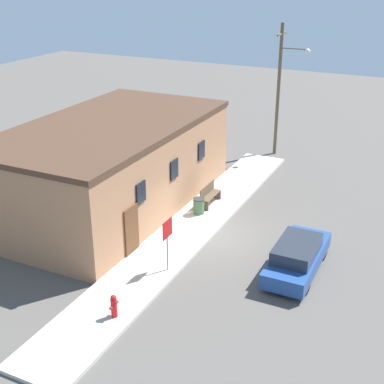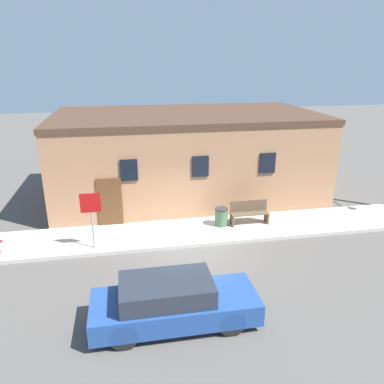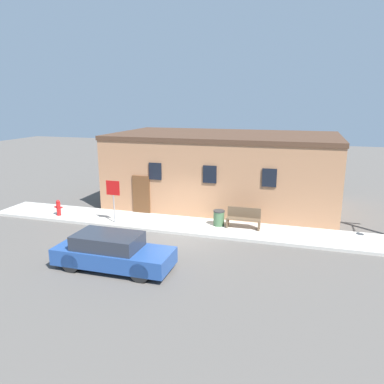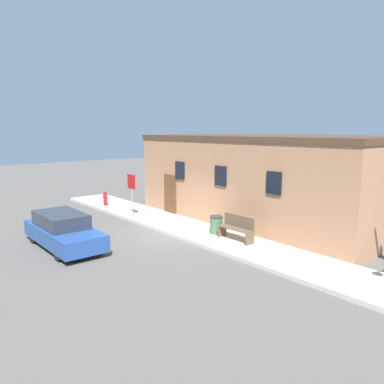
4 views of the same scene
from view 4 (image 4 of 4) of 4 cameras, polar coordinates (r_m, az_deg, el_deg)
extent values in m
plane|color=#56514C|center=(16.49, -3.86, -6.57)|extent=(80.00, 80.00, 0.00)
cube|color=#BCB7AD|center=(17.19, -0.54, -5.63)|extent=(21.46, 2.45, 0.14)
cube|color=#A87551|center=(19.53, 11.74, 1.81)|extent=(12.78, 6.92, 4.03)
cube|color=#4C3323|center=(19.37, 11.96, 8.09)|extent=(12.88, 7.02, 0.24)
cube|color=black|center=(19.13, -1.85, 3.31)|extent=(0.70, 0.08, 0.90)
cube|color=black|center=(16.89, 4.39, 2.47)|extent=(0.70, 0.08, 0.90)
cube|color=black|center=(14.92, 12.40, 1.35)|extent=(0.70, 0.08, 0.90)
cube|color=brown|center=(19.99, -3.33, -0.49)|extent=(1.00, 0.08, 2.20)
cylinder|color=red|center=(22.60, -13.08, -1.13)|extent=(0.22, 0.22, 0.70)
sphere|color=red|center=(22.53, -13.12, -0.12)|extent=(0.20, 0.20, 0.20)
cylinder|color=red|center=(22.73, -13.29, -0.81)|extent=(0.12, 0.10, 0.10)
cylinder|color=red|center=(22.43, -12.90, -0.93)|extent=(0.12, 0.10, 0.10)
cylinder|color=gray|center=(19.38, -9.12, -0.53)|extent=(0.06, 0.06, 2.16)
cube|color=red|center=(19.26, -9.23, 1.56)|extent=(0.73, 0.02, 0.73)
cube|color=brown|center=(15.79, 4.60, -5.91)|extent=(0.08, 0.44, 0.45)
cube|color=brown|center=(14.78, 8.80, -7.07)|extent=(0.08, 0.44, 0.45)
cube|color=brown|center=(15.21, 6.65, -5.58)|extent=(1.62, 0.44, 0.04)
cube|color=brown|center=(15.28, 7.19, -4.47)|extent=(1.62, 0.04, 0.50)
cylinder|color=#426642|center=(16.13, 3.71, -5.10)|extent=(0.53, 0.53, 0.71)
cylinder|color=#2D2D2D|center=(16.03, 3.73, -3.77)|extent=(0.56, 0.56, 0.06)
cylinder|color=black|center=(14.60, -14.24, -7.51)|extent=(0.72, 0.20, 0.72)
cylinder|color=black|center=(14.07, -19.68, -8.43)|extent=(0.72, 0.20, 0.72)
cylinder|color=black|center=(17.05, -18.29, -5.25)|extent=(0.72, 0.20, 0.72)
cylinder|color=black|center=(16.60, -23.02, -5.93)|extent=(0.72, 0.20, 0.72)
cube|color=#23478C|center=(15.51, -18.95, -6.17)|extent=(4.46, 1.67, 0.61)
cube|color=#282D38|center=(15.58, -19.36, -3.96)|extent=(2.45, 1.47, 0.53)
camera|label=1|loc=(33.01, -39.67, 19.18)|focal=50.00mm
camera|label=2|loc=(15.63, -53.14, 14.16)|focal=35.00mm
camera|label=3|loc=(10.01, -81.98, 10.72)|focal=35.00mm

